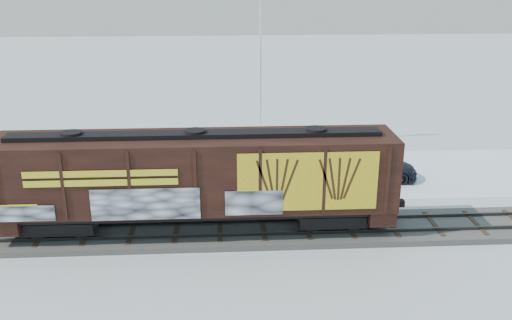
{
  "coord_description": "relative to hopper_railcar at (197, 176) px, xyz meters",
  "views": [
    {
      "loc": [
        -1.73,
        -23.71,
        11.89
      ],
      "look_at": [
        -0.17,
        3.0,
        2.57
      ],
      "focal_mm": 40.0,
      "sensor_mm": 36.0,
      "label": 1
    }
  ],
  "objects": [
    {
      "name": "rail_track",
      "position": [
        2.97,
        0.01,
        -2.79
      ],
      "size": [
        50.0,
        3.4,
        0.43
      ],
      "color": "#59544C",
      "rests_on": "ground"
    },
    {
      "name": "hopper_railcar",
      "position": [
        0.0,
        0.0,
        0.0
      ],
      "size": [
        17.53,
        3.06,
        4.51
      ],
      "color": "black",
      "rests_on": "rail_track"
    },
    {
      "name": "car_white",
      "position": [
        3.26,
        5.73,
        -2.11
      ],
      "size": [
        5.12,
        2.75,
        1.6
      ],
      "primitive_type": "imported",
      "rotation": [
        0.0,
        0.0,
        1.8
      ],
      "color": "white",
      "rests_on": "parking_strip"
    },
    {
      "name": "car_silver",
      "position": [
        1.15,
        5.61,
        -2.12
      ],
      "size": [
        4.95,
        3.32,
        1.57
      ],
      "primitive_type": "imported",
      "rotation": [
        0.0,
        0.0,
        1.92
      ],
      "color": "#A5A7AC",
      "rests_on": "parking_strip"
    },
    {
      "name": "flagpole",
      "position": [
        3.77,
        12.68,
        1.07
      ],
      "size": [
        2.3,
        0.9,
        10.94
      ],
      "color": "silver",
      "rests_on": "ground"
    },
    {
      "name": "ground",
      "position": [
        2.97,
        0.01,
        -2.94
      ],
      "size": [
        500.0,
        500.0,
        0.0
      ],
      "primitive_type": "plane",
      "color": "white",
      "rests_on": "ground"
    },
    {
      "name": "parking_strip",
      "position": [
        2.97,
        7.51,
        -2.92
      ],
      "size": [
        40.0,
        8.0,
        0.03
      ],
      "primitive_type": "cube",
      "color": "white",
      "rests_on": "ground"
    },
    {
      "name": "car_dark",
      "position": [
        9.63,
        6.72,
        -2.15
      ],
      "size": [
        5.53,
        2.97,
        1.52
      ],
      "primitive_type": "imported",
      "rotation": [
        0.0,
        0.0,
        1.4
      ],
      "color": "black",
      "rests_on": "parking_strip"
    }
  ]
}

